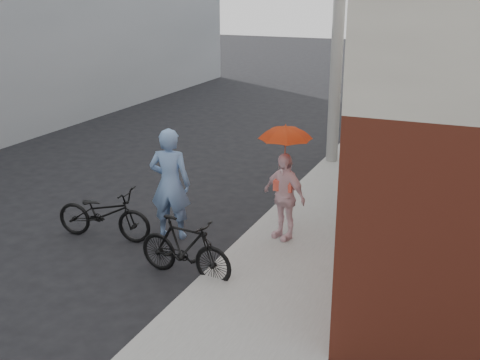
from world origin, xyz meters
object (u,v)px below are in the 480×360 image
Objects in this scene: utility_pole at (339,18)px; kimono_woman at (284,196)px; officer at (170,184)px; bike_right at (185,248)px; planter at (381,220)px; bike_left at (104,213)px.

utility_pole is 5.57m from kimono_woman.
officer is at bearing -143.45° from kimono_woman.
planter is at bearing -33.25° from bike_right.
bike_left is at bearing -153.49° from planter.
bike_left is 1.18× the size of kimono_woman.
officer is 1.22× the size of bike_right.
utility_pole is 6.11m from officer.
officer reaches higher than bike_left.
officer is 1.28m from bike_left.
officer is 5.13× the size of planter.
planter is (4.40, 2.20, -0.24)m from bike_left.
kimono_woman is at bearing -22.44° from bike_right.
planter is at bearing -166.55° from officer.
planter is (1.90, -3.71, -3.28)m from utility_pole.
bike_right is at bearing -95.99° from kimono_woman.
kimono_woman is at bearing -84.75° from utility_pole.
bike_left is 4.93m from planter.
utility_pole reaches higher than officer.
utility_pole is at bearing 117.61° from kimono_woman.
utility_pole reaches higher than planter.
bike_left is 4.60× the size of planter.
bike_right is 1.08× the size of kimono_woman.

